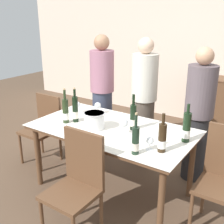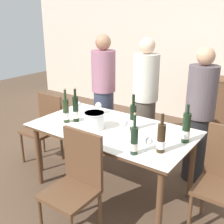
{
  "view_description": "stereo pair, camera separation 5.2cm",
  "coord_description": "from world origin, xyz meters",
  "px_view_note": "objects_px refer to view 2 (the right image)",
  "views": [
    {
      "loc": [
        1.55,
        -2.29,
        1.92
      ],
      "look_at": [
        0.0,
        0.0,
        0.95
      ],
      "focal_mm": 45.0,
      "sensor_mm": 36.0,
      "label": 1
    },
    {
      "loc": [
        1.6,
        -2.26,
        1.92
      ],
      "look_at": [
        0.0,
        0.0,
        0.95
      ],
      "focal_mm": 45.0,
      "sensor_mm": 36.0,
      "label": 2
    }
  ],
  "objects_px": {
    "wine_bottle_4": "(161,139)",
    "person_guest_left": "(145,103)",
    "chair_right_end": "(224,175)",
    "wine_bottle_0": "(66,111)",
    "dining_table": "(112,134)",
    "wine_glass_1": "(78,105)",
    "wine_glass_2": "(149,142)",
    "person_guest_right": "(199,117)",
    "wine_glass_3": "(124,124)",
    "wine_bottle_5": "(186,129)",
    "chair_left_end": "(45,124)",
    "wine_glass_0": "(98,106)",
    "person_host": "(104,95)",
    "wine_bottle_1": "(134,141)",
    "wine_bottle_3": "(76,110)",
    "chair_near_front": "(76,179)",
    "ice_bucket": "(95,120)"
  },
  "relations": [
    {
      "from": "wine_bottle_4",
      "to": "person_guest_right",
      "type": "bearing_deg",
      "value": 89.47
    },
    {
      "from": "wine_bottle_3",
      "to": "person_host",
      "type": "height_order",
      "value": "person_host"
    },
    {
      "from": "wine_bottle_3",
      "to": "wine_glass_0",
      "type": "xyz_separation_m",
      "value": [
        0.05,
        0.34,
        -0.04
      ]
    },
    {
      "from": "dining_table",
      "to": "wine_bottle_0",
      "type": "xyz_separation_m",
      "value": [
        -0.52,
        -0.16,
        0.2
      ]
    },
    {
      "from": "chair_left_end",
      "to": "wine_bottle_1",
      "type": "bearing_deg",
      "value": -15.28
    },
    {
      "from": "dining_table",
      "to": "person_guest_right",
      "type": "bearing_deg",
      "value": 49.4
    },
    {
      "from": "wine_glass_1",
      "to": "chair_right_end",
      "type": "relative_size",
      "value": 0.15
    },
    {
      "from": "wine_bottle_0",
      "to": "wine_bottle_3",
      "type": "bearing_deg",
      "value": 48.6
    },
    {
      "from": "wine_glass_3",
      "to": "dining_table",
      "type": "bearing_deg",
      "value": 162.85
    },
    {
      "from": "wine_glass_2",
      "to": "wine_glass_3",
      "type": "relative_size",
      "value": 0.82
    },
    {
      "from": "wine_glass_1",
      "to": "chair_right_end",
      "type": "xyz_separation_m",
      "value": [
        1.78,
        -0.07,
        -0.31
      ]
    },
    {
      "from": "wine_bottle_0",
      "to": "person_guest_right",
      "type": "height_order",
      "value": "person_guest_right"
    },
    {
      "from": "dining_table",
      "to": "wine_glass_0",
      "type": "relative_size",
      "value": 11.74
    },
    {
      "from": "wine_bottle_1",
      "to": "wine_glass_0",
      "type": "height_order",
      "value": "wine_bottle_1"
    },
    {
      "from": "wine_bottle_4",
      "to": "wine_glass_0",
      "type": "bearing_deg",
      "value": 156.1
    },
    {
      "from": "wine_bottle_0",
      "to": "person_guest_right",
      "type": "xyz_separation_m",
      "value": [
        1.19,
        0.94,
        -0.11
      ]
    },
    {
      "from": "wine_bottle_3",
      "to": "chair_right_end",
      "type": "bearing_deg",
      "value": 5.92
    },
    {
      "from": "wine_bottle_4",
      "to": "wine_glass_2",
      "type": "relative_size",
      "value": 2.8
    },
    {
      "from": "dining_table",
      "to": "person_guest_left",
      "type": "height_order",
      "value": "person_guest_left"
    },
    {
      "from": "wine_bottle_3",
      "to": "person_guest_right",
      "type": "xyz_separation_m",
      "value": [
        1.12,
        0.86,
        -0.11
      ]
    },
    {
      "from": "chair_left_end",
      "to": "person_guest_right",
      "type": "distance_m",
      "value": 1.98
    },
    {
      "from": "wine_bottle_4",
      "to": "chair_right_end",
      "type": "relative_size",
      "value": 0.36
    },
    {
      "from": "ice_bucket",
      "to": "chair_near_front",
      "type": "height_order",
      "value": "chair_near_front"
    },
    {
      "from": "wine_glass_2",
      "to": "wine_glass_3",
      "type": "distance_m",
      "value": 0.42
    },
    {
      "from": "wine_bottle_5",
      "to": "chair_left_end",
      "type": "relative_size",
      "value": 0.41
    },
    {
      "from": "wine_bottle_1",
      "to": "chair_right_end",
      "type": "bearing_deg",
      "value": 34.42
    },
    {
      "from": "wine_bottle_5",
      "to": "dining_table",
      "type": "bearing_deg",
      "value": -171.2
    },
    {
      "from": "dining_table",
      "to": "ice_bucket",
      "type": "xyz_separation_m",
      "value": [
        -0.15,
        -0.11,
        0.17
      ]
    },
    {
      "from": "chair_right_end",
      "to": "wine_bottle_0",
      "type": "bearing_deg",
      "value": -171.6
    },
    {
      "from": "dining_table",
      "to": "wine_glass_1",
      "type": "xyz_separation_m",
      "value": [
        -0.62,
        0.16,
        0.17
      ]
    },
    {
      "from": "wine_bottle_4",
      "to": "person_guest_left",
      "type": "xyz_separation_m",
      "value": [
        -0.72,
        1.01,
        -0.06
      ]
    },
    {
      "from": "wine_bottle_1",
      "to": "wine_bottle_3",
      "type": "bearing_deg",
      "value": 162.66
    },
    {
      "from": "wine_bottle_0",
      "to": "wine_glass_0",
      "type": "distance_m",
      "value": 0.44
    },
    {
      "from": "wine_bottle_4",
      "to": "wine_glass_2",
      "type": "distance_m",
      "value": 0.11
    },
    {
      "from": "wine_glass_1",
      "to": "wine_glass_2",
      "type": "distance_m",
      "value": 1.25
    },
    {
      "from": "wine_bottle_0",
      "to": "wine_glass_1",
      "type": "relative_size",
      "value": 2.69
    },
    {
      "from": "person_guest_left",
      "to": "person_guest_right",
      "type": "xyz_separation_m",
      "value": [
        0.73,
        -0.03,
        -0.03
      ]
    },
    {
      "from": "wine_bottle_5",
      "to": "chair_left_end",
      "type": "bearing_deg",
      "value": -179.0
    },
    {
      "from": "dining_table",
      "to": "chair_left_end",
      "type": "xyz_separation_m",
      "value": [
        -1.16,
        0.09,
        -0.17
      ]
    },
    {
      "from": "wine_glass_0",
      "to": "chair_left_end",
      "type": "relative_size",
      "value": 0.16
    },
    {
      "from": "person_host",
      "to": "person_guest_right",
      "type": "xyz_separation_m",
      "value": [
        1.37,
        0.0,
        -0.04
      ]
    },
    {
      "from": "person_host",
      "to": "person_guest_right",
      "type": "relative_size",
      "value": 1.05
    },
    {
      "from": "wine_glass_1",
      "to": "person_host",
      "type": "relative_size",
      "value": 0.09
    },
    {
      "from": "wine_bottle_0",
      "to": "wine_bottle_3",
      "type": "relative_size",
      "value": 1.0
    },
    {
      "from": "dining_table",
      "to": "chair_near_front",
      "type": "distance_m",
      "value": 0.73
    },
    {
      "from": "wine_bottle_5",
      "to": "person_host",
      "type": "bearing_deg",
      "value": 155.54
    },
    {
      "from": "wine_bottle_0",
      "to": "wine_bottle_5",
      "type": "relative_size",
      "value": 1.05
    },
    {
      "from": "person_host",
      "to": "person_guest_left",
      "type": "height_order",
      "value": "person_host"
    },
    {
      "from": "wine_bottle_1",
      "to": "wine_bottle_0",
      "type": "bearing_deg",
      "value": 168.17
    },
    {
      "from": "ice_bucket",
      "to": "chair_left_end",
      "type": "bearing_deg",
      "value": 169.06
    }
  ]
}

